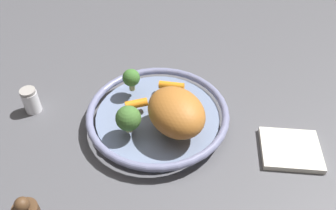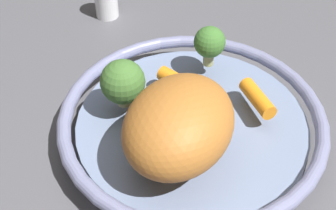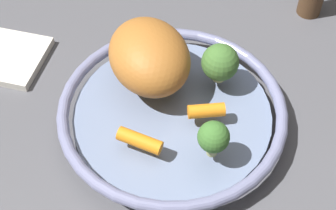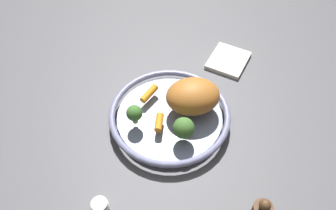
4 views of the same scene
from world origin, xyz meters
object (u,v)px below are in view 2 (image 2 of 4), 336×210
roast_chicken_piece (179,125)px  broccoli_floret_edge (123,82)px  baby_carrot_back (257,98)px  serving_bowl (192,123)px  broccoli_floret_small (210,43)px  baby_carrot_right (177,81)px

roast_chicken_piece → broccoli_floret_edge: bearing=159.5°
roast_chicken_piece → baby_carrot_back: (0.05, 0.12, -0.03)m
baby_carrot_back → roast_chicken_piece: bearing=-112.9°
serving_bowl → roast_chicken_piece: roast_chicken_piece is taller
serving_bowl → roast_chicken_piece: size_ratio=2.31×
baby_carrot_back → broccoli_floret_small: broccoli_floret_small is taller
baby_carrot_right → broccoli_floret_edge: (-0.04, -0.06, 0.03)m
baby_carrot_back → broccoli_floret_small: size_ratio=1.06×
roast_chicken_piece → broccoli_floret_small: (-0.04, 0.16, -0.01)m
baby_carrot_right → broccoli_floret_edge: 0.08m
roast_chicken_piece → baby_carrot_right: (-0.06, 0.10, -0.03)m
serving_bowl → broccoli_floret_small: bearing=104.6°
broccoli_floret_edge → broccoli_floret_small: broccoli_floret_edge is taller
serving_bowl → broccoli_floret_edge: 0.11m
roast_chicken_piece → baby_carrot_back: bearing=67.1°
roast_chicken_piece → baby_carrot_back: 0.14m
roast_chicken_piece → serving_bowl: bearing=102.8°
serving_bowl → roast_chicken_piece: (0.02, -0.07, 0.07)m
broccoli_floret_small → baby_carrot_back: bearing=-25.6°
baby_carrot_right → broccoli_floret_small: size_ratio=0.89×
roast_chicken_piece → baby_carrot_right: size_ratio=2.81×
broccoli_floret_edge → broccoli_floret_small: (0.06, 0.13, 0.00)m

